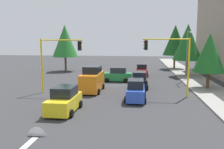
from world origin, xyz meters
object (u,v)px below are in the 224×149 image
Objects in this scene: tree_roadside_far at (175,40)px; car_blue at (136,91)px; traffic_signal_near_right at (58,55)px; tree_roadside_mid at (188,42)px; traffic_signal_near_left at (170,55)px; tree_roadside_near at (209,53)px; car_yellow at (64,100)px; delivery_van_orange at (92,80)px; car_black at (139,81)px; street_lamp_curbside at (188,50)px; tree_opposite_side at (65,41)px; car_red at (142,71)px; car_green at (117,75)px.

car_blue is at bearing -15.22° from tree_roadside_far.
tree_roadside_mid is (-14.00, 15.71, 1.30)m from traffic_signal_near_right.
tree_roadside_near reaches higher than traffic_signal_near_left.
tree_roadside_mid reaches higher than car_yellow.
tree_roadside_near reaches higher than delivery_van_orange.
car_black is at bearing 114.58° from traffic_signal_near_right.
delivery_van_orange is (-1.42, -8.13, -2.83)m from traffic_signal_near_left.
delivery_van_orange is (2.58, -12.91, -2.90)m from tree_roadside_near.
tree_roadside_near is at bearing 13.05° from street_lamp_curbside.
tree_roadside_near reaches higher than car_yellow.
tree_opposite_side reaches higher than delivery_van_orange.
car_red is at bearing 155.77° from delivery_van_orange.
car_green is at bearing -143.73° from car_black.
traffic_signal_near_right is at bearing -90.00° from traffic_signal_near_left.
car_yellow is at bearing -4.16° from delivery_van_orange.
tree_roadside_mid is 13.25m from car_black.
tree_roadside_far is at bearing 147.64° from traffic_signal_near_right.
street_lamp_curbside is 0.83× the size of tree_opposite_side.
traffic_signal_near_left is 11.43m from traffic_signal_near_right.
tree_roadside_far is 2.09× the size of car_blue.
car_red is at bearing 163.11° from car_yellow.
tree_opposite_side reaches higher than car_black.
car_yellow is (10.23, -13.46, -3.28)m from tree_roadside_near.
street_lamp_curbside reaches higher than car_yellow.
car_black is at bearing -35.63° from tree_roadside_mid.
tree_roadside_near reaches higher than car_green.
car_black is at bearing 36.27° from car_green.
tree_opposite_side is at bearing -137.11° from traffic_signal_near_left.
car_red is (-3.89, -6.17, -3.45)m from street_lamp_curbside.
tree_roadside_near is at bearing 126.24° from car_blue.
car_green is (-8.00, -6.03, -3.22)m from traffic_signal_near_left.
traffic_signal_near_right is at bearing -32.91° from car_red.
car_red is at bearing -168.72° from traffic_signal_near_left.
traffic_signal_near_right is 28.46m from tree_roadside_far.
car_blue is (5.90, -8.05, -3.29)m from tree_roadside_near.
car_yellow is at bearing -54.35° from traffic_signal_near_left.
street_lamp_curbside reaches higher than traffic_signal_near_right.
tree_roadside_far reaches higher than car_yellow.
delivery_van_orange is 1.19× the size of car_green.
car_black is at bearing 115.38° from delivery_van_orange.
tree_roadside_mid is 18.13m from delivery_van_orange.
tree_opposite_side is 2.03× the size of car_blue.
delivery_van_orange is 5.90m from car_blue.
traffic_signal_near_right reaches higher than car_green.
car_green is (1.61, -9.51, -3.45)m from street_lamp_curbside.
tree_roadside_far is 2.21× the size of car_red.
car_red is at bearing 147.09° from traffic_signal_near_right.
car_yellow is 11.59m from car_black.
tree_roadside_far is (-14.39, 0.30, 1.40)m from street_lamp_curbside.
car_yellow is (20.23, -12.96, -4.47)m from tree_roadside_mid.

